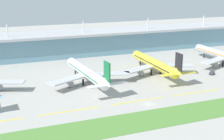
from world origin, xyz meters
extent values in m
plane|color=#A8A59E|center=(0.00, 0.00, 0.00)|extent=(600.00, 600.00, 0.00)
cube|color=#6693A8|center=(0.00, 114.86, 8.13)|extent=(280.00, 28.00, 16.27)
cube|color=#B2B2B7|center=(0.00, 114.86, 17.17)|extent=(288.00, 34.00, 1.80)
cylinder|color=silver|center=(-56.00, 109.26, 22.57)|extent=(0.90, 0.90, 9.00)
cylinder|color=silver|center=(0.00, 109.26, 22.57)|extent=(0.90, 0.90, 9.00)
cylinder|color=silver|center=(56.00, 109.26, 22.57)|extent=(0.90, 0.90, 9.00)
cylinder|color=silver|center=(112.00, 109.26, 22.57)|extent=(0.90, 0.90, 9.00)
cube|color=#B7BABF|center=(-63.90, 43.84, 5.20)|extent=(24.87, 14.71, 0.70)
cylinder|color=gray|center=(-65.14, 45.25, 2.40)|extent=(3.33, 4.59, 3.20)
cylinder|color=silver|center=(-18.33, 41.27, 6.50)|extent=(10.17, 51.83, 5.80)
cone|color=silver|center=(-20.69, 68.93, 6.50)|extent=(5.83, 4.45, 5.51)
cone|color=silver|center=(-15.88, 12.61, 7.70)|extent=(5.48, 7.02, 5.72)
cube|color=#146B38|center=(-15.96, 13.61, 14.15)|extent=(1.24, 6.44, 9.50)
cube|color=silver|center=(-21.40, 12.64, 7.50)|extent=(10.24, 4.04, 0.36)
cube|color=silver|center=(-10.44, 13.58, 7.50)|extent=(10.24, 4.04, 0.36)
cube|color=#B7BABF|center=(-29.90, 35.84, 5.20)|extent=(24.48, 16.92, 0.70)
cylinder|color=gray|center=(-28.83, 37.38, 2.40)|extent=(3.57, 4.76, 3.20)
cube|color=#B7BABF|center=(-5.99, 37.88, 5.20)|extent=(24.94, 13.56, 0.70)
cylinder|color=gray|center=(-7.31, 39.22, 2.40)|extent=(3.57, 4.76, 3.20)
cylinder|color=black|center=(-19.97, 60.52, 1.80)|extent=(0.70, 0.70, 3.60)
cylinder|color=black|center=(-21.26, 38.00, 1.80)|extent=(1.10, 1.10, 3.60)
cylinder|color=black|center=(-14.88, 38.55, 1.80)|extent=(1.10, 1.10, 3.60)
cube|color=#146B38|center=(-18.33, 41.27, 6.90)|extent=(9.77, 46.70, 0.60)
cylinder|color=yellow|center=(27.18, 45.18, 6.50)|extent=(6.51, 52.25, 5.80)
cone|color=yellow|center=(27.56, 73.26, 6.50)|extent=(5.56, 4.07, 5.51)
cone|color=yellow|center=(26.78, 16.09, 7.70)|extent=(5.02, 6.69, 5.72)
cube|color=black|center=(26.80, 17.09, 14.15)|extent=(0.79, 6.41, 9.50)
cube|color=yellow|center=(21.29, 16.67, 7.50)|extent=(10.04, 3.34, 0.36)
cube|color=yellow|center=(32.29, 16.52, 7.50)|extent=(10.04, 3.34, 0.36)
cube|color=#B7BABF|center=(15.12, 40.92, 5.20)|extent=(24.83, 15.03, 0.70)
cylinder|color=gray|center=(16.34, 42.34, 2.40)|extent=(3.26, 4.54, 3.20)
cube|color=#B7BABF|center=(39.12, 40.59, 5.20)|extent=(24.76, 15.56, 0.70)
cylinder|color=gray|center=(37.94, 42.05, 2.40)|extent=(3.26, 4.54, 3.20)
cylinder|color=black|center=(27.45, 64.74, 1.80)|extent=(0.70, 0.70, 3.60)
cylinder|color=black|center=(23.94, 42.22, 1.80)|extent=(1.10, 1.10, 3.60)
cylinder|color=black|center=(30.34, 42.13, 1.80)|extent=(1.10, 1.10, 3.60)
cube|color=black|center=(27.18, 45.18, 6.90)|extent=(6.48, 47.03, 0.60)
cylinder|color=#ADB2BC|center=(83.00, 45.87, 6.50)|extent=(6.09, 59.11, 5.80)
cone|color=#ADB2BC|center=(83.16, 77.41, 6.50)|extent=(5.53, 4.03, 5.51)
cube|color=#B7BABF|center=(70.98, 41.51, 5.20)|extent=(24.81, 15.20, 0.70)
cylinder|color=gray|center=(72.19, 42.94, 2.40)|extent=(3.22, 4.52, 3.20)
cylinder|color=black|center=(83.11, 68.03, 1.80)|extent=(0.70, 0.70, 3.60)
cylinder|color=black|center=(79.79, 42.89, 1.80)|extent=(1.10, 1.10, 3.60)
cube|color=orange|center=(83.00, 45.87, 6.90)|extent=(6.10, 53.20, 0.60)
cube|color=yellow|center=(-37.00, 5.31, 0.02)|extent=(28.00, 0.70, 0.04)
cube|color=yellow|center=(-3.00, 5.31, 0.02)|extent=(28.00, 0.70, 0.04)
cube|color=yellow|center=(31.00, 5.31, 0.02)|extent=(28.00, 0.70, 0.04)
cube|color=#518438|center=(0.00, -15.48, 0.05)|extent=(300.00, 18.00, 0.10)
cube|color=#333842|center=(59.78, 29.30, 1.15)|extent=(4.94, 4.61, 1.40)
cylinder|color=black|center=(59.24, 27.50, 0.45)|extent=(0.92, 0.83, 0.90)
cylinder|color=black|center=(57.91, 29.19, 0.45)|extent=(0.92, 0.83, 0.90)
cylinder|color=black|center=(61.66, 29.40, 0.45)|extent=(0.92, 0.83, 0.90)
cylinder|color=black|center=(60.32, 31.10, 0.45)|extent=(0.92, 0.83, 0.90)
camera|label=1|loc=(-65.48, -120.97, 55.53)|focal=49.56mm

